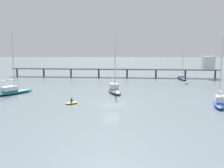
{
  "coord_description": "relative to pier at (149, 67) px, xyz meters",
  "views": [
    {
      "loc": [
        0.59,
        -42.92,
        9.61
      ],
      "look_at": [
        0.0,
        14.02,
        1.5
      ],
      "focal_mm": 42.26,
      "sensor_mm": 36.0,
      "label": 1
    }
  ],
  "objects": [
    {
      "name": "dinghy_yellow",
      "position": [
        -17.84,
        -38.62,
        -3.1
      ],
      "size": [
        2.56,
        2.26,
        1.14
      ],
      "color": "yellow",
      "rests_on": "ground_plane"
    },
    {
      "name": "sailboat_gray",
      "position": [
        -10.6,
        -27.62,
        -2.55
      ],
      "size": [
        3.7,
        7.92,
        11.33
      ],
      "color": "gray",
      "rests_on": "ground_plane"
    },
    {
      "name": "mooring_buoy_mid",
      "position": [
        7.66,
        -15.7,
        -2.94
      ],
      "size": [
        0.78,
        0.78,
        0.78
      ],
      "primitive_type": "sphere",
      "color": "silver",
      "rests_on": "ground_plane"
    },
    {
      "name": "sailboat_blue",
      "position": [
        6.5,
        -39.9,
        -2.56
      ],
      "size": [
        4.09,
        7.9,
        11.06
      ],
      "color": "#2D4CB7",
      "rests_on": "ground_plane"
    },
    {
      "name": "pier",
      "position": [
        0.0,
        0.0,
        0.0
      ],
      "size": [
        65.03,
        8.32,
        6.7
      ],
      "color": "#4C4C51",
      "rests_on": "ground_plane"
    },
    {
      "name": "sailboat_teal",
      "position": [
        -31.5,
        -29.33,
        -2.61
      ],
      "size": [
        7.77,
        9.28,
        12.55
      ],
      "color": "#1E727A",
      "rests_on": "ground_plane"
    },
    {
      "name": "ground_plane",
      "position": [
        -11.16,
        -39.18,
        -3.32
      ],
      "size": [
        400.0,
        400.0,
        0.0
      ],
      "primitive_type": "plane",
      "color": "slate"
    },
    {
      "name": "sailboat_navy",
      "position": [
        9.12,
        -5.14,
        -2.73
      ],
      "size": [
        2.17,
        6.72,
        8.97
      ],
      "color": "navy",
      "rests_on": "ground_plane"
    }
  ]
}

